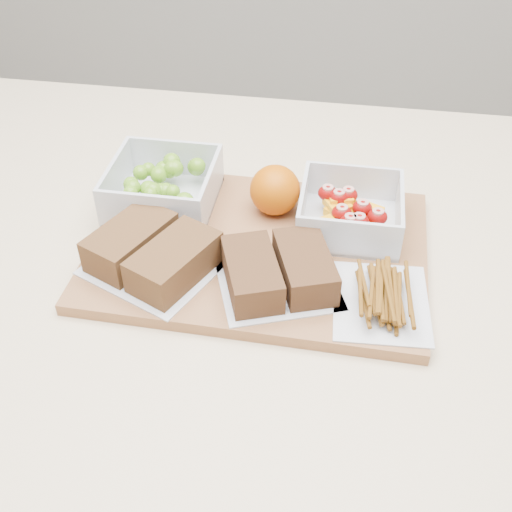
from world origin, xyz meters
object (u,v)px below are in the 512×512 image
object	(u,v)px
grape_container	(164,187)
fruit_container	(350,213)
cutting_board	(259,249)
sandwich_bag_left	(153,252)
sandwich_bag_center	(278,271)
pretzel_bag	(382,294)
orange	(275,190)

from	to	relation	value
grape_container	fruit_container	size ratio (longest dim) A/B	1.07
cutting_board	fruit_container	size ratio (longest dim) A/B	3.25
sandwich_bag_left	sandwich_bag_center	size ratio (longest dim) A/B	1.10
sandwich_bag_left	pretzel_bag	size ratio (longest dim) A/B	1.36
orange	pretzel_bag	size ratio (longest dim) A/B	0.49
cutting_board	sandwich_bag_left	xyz separation A→B (m)	(-0.12, -0.06, 0.03)
grape_container	orange	distance (m)	0.15
cutting_board	sandwich_bag_center	bearing A→B (deg)	-62.81
fruit_container	orange	xyz separation A→B (m)	(-0.10, 0.02, 0.01)
grape_container	pretzel_bag	distance (m)	0.33
orange	pretzel_bag	distance (m)	0.21
grape_container	sandwich_bag_left	bearing A→B (deg)	-80.77
sandwich_bag_center	pretzel_bag	distance (m)	0.12
grape_container	fruit_container	xyz separation A→B (m)	(0.25, -0.02, -0.00)
pretzel_bag	sandwich_bag_left	bearing A→B (deg)	175.90
grape_container	orange	world-z (taller)	orange
cutting_board	sandwich_bag_center	world-z (taller)	sandwich_bag_center
fruit_container	sandwich_bag_center	distance (m)	0.15
sandwich_bag_center	sandwich_bag_left	bearing A→B (deg)	177.31
orange	sandwich_bag_left	bearing A→B (deg)	-133.28
grape_container	sandwich_bag_center	xyz separation A→B (m)	(0.17, -0.14, -0.00)
grape_container	sandwich_bag_left	distance (m)	0.13
grape_container	pretzel_bag	xyz separation A→B (m)	(0.30, -0.15, -0.01)
sandwich_bag_center	pretzel_bag	xyz separation A→B (m)	(0.12, -0.01, -0.01)
sandwich_bag_center	grape_container	bearing A→B (deg)	141.35
fruit_container	sandwich_bag_left	size ratio (longest dim) A/B	0.69
fruit_container	pretzel_bag	distance (m)	0.14
fruit_container	orange	distance (m)	0.10
orange	fruit_container	bearing A→B (deg)	-10.86
cutting_board	fruit_container	bearing A→B (deg)	28.11
cutting_board	grape_container	distance (m)	0.16
pretzel_bag	orange	bearing A→B (deg)	132.77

